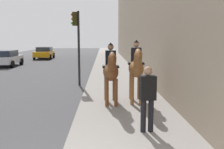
{
  "coord_description": "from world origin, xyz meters",
  "views": [
    {
      "loc": [
        -3.79,
        -0.9,
        2.53
      ],
      "look_at": [
        4.0,
        -1.16,
        1.4
      ],
      "focal_mm": 40.62,
      "sensor_mm": 36.0,
      "label": 1
    }
  ],
  "objects_px": {
    "pedestrian_greeting": "(147,95)",
    "traffic_light_near_curb": "(77,36)",
    "mounted_horse_far": "(136,68)",
    "car_near_lane": "(6,58)",
    "mounted_horse_near": "(111,71)",
    "car_mid_lane": "(44,53)"
  },
  "relations": [
    {
      "from": "pedestrian_greeting",
      "to": "traffic_light_near_curb",
      "type": "relative_size",
      "value": 0.44
    },
    {
      "from": "traffic_light_near_curb",
      "to": "mounted_horse_far",
      "type": "bearing_deg",
      "value": -147.85
    },
    {
      "from": "pedestrian_greeting",
      "to": "car_near_lane",
      "type": "height_order",
      "value": "pedestrian_greeting"
    },
    {
      "from": "mounted_horse_near",
      "to": "car_mid_lane",
      "type": "distance_m",
      "value": 23.4
    },
    {
      "from": "pedestrian_greeting",
      "to": "car_near_lane",
      "type": "xyz_separation_m",
      "value": [
        16.55,
        9.81,
        -0.34
      ]
    },
    {
      "from": "pedestrian_greeting",
      "to": "car_mid_lane",
      "type": "distance_m",
      "value": 26.38
    },
    {
      "from": "mounted_horse_far",
      "to": "pedestrian_greeting",
      "type": "xyz_separation_m",
      "value": [
        -3.05,
        0.1,
        -0.34
      ]
    },
    {
      "from": "mounted_horse_near",
      "to": "car_near_lane",
      "type": "height_order",
      "value": "mounted_horse_near"
    },
    {
      "from": "mounted_horse_far",
      "to": "mounted_horse_near",
      "type": "bearing_deg",
      "value": -74.96
    },
    {
      "from": "mounted_horse_near",
      "to": "mounted_horse_far",
      "type": "relative_size",
      "value": 0.96
    },
    {
      "from": "mounted_horse_far",
      "to": "pedestrian_greeting",
      "type": "height_order",
      "value": "mounted_horse_far"
    },
    {
      "from": "mounted_horse_near",
      "to": "traffic_light_near_curb",
      "type": "xyz_separation_m",
      "value": [
        4.33,
        1.65,
        1.26
      ]
    },
    {
      "from": "pedestrian_greeting",
      "to": "car_near_lane",
      "type": "distance_m",
      "value": 19.25
    },
    {
      "from": "mounted_horse_far",
      "to": "car_near_lane",
      "type": "height_order",
      "value": "mounted_horse_far"
    },
    {
      "from": "mounted_horse_near",
      "to": "car_mid_lane",
      "type": "bearing_deg",
      "value": -162.76
    },
    {
      "from": "mounted_horse_far",
      "to": "car_near_lane",
      "type": "bearing_deg",
      "value": -140.53
    },
    {
      "from": "mounted_horse_far",
      "to": "car_mid_lane",
      "type": "distance_m",
      "value": 23.54
    },
    {
      "from": "pedestrian_greeting",
      "to": "car_mid_lane",
      "type": "relative_size",
      "value": 0.39
    },
    {
      "from": "car_mid_lane",
      "to": "pedestrian_greeting",
      "type": "bearing_deg",
      "value": 15.69
    },
    {
      "from": "mounted_horse_near",
      "to": "pedestrian_greeting",
      "type": "xyz_separation_m",
      "value": [
        -2.85,
        -0.85,
        -0.26
      ]
    },
    {
      "from": "car_mid_lane",
      "to": "traffic_light_near_curb",
      "type": "xyz_separation_m",
      "value": [
        -17.83,
        -5.85,
        1.86
      ]
    },
    {
      "from": "mounted_horse_near",
      "to": "mounted_horse_far",
      "type": "xyz_separation_m",
      "value": [
        0.2,
        -0.95,
        0.09
      ]
    }
  ]
}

